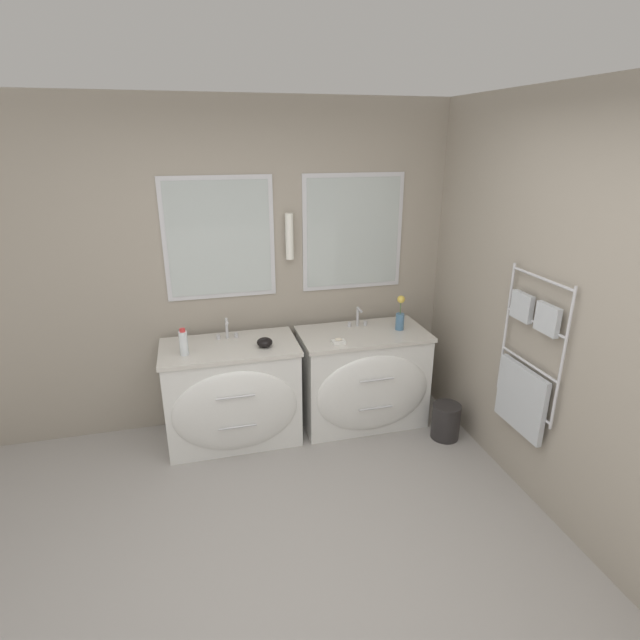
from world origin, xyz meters
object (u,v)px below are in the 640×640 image
at_px(vanity_left, 233,394).
at_px(toiletry_bottle, 184,343).
at_px(flower_vase, 400,316).
at_px(waste_bin, 446,421).
at_px(amenity_bowl, 265,342).
at_px(vanity_right, 363,378).

bearing_deg(vanity_left, toiletry_bottle, -170.10).
distance_m(flower_vase, waste_bin, 0.92).
bearing_deg(toiletry_bottle, vanity_left, 9.90).
distance_m(amenity_bowl, waste_bin, 1.59).
xyz_separation_m(vanity_left, flower_vase, (1.39, 0.02, 0.52)).
xyz_separation_m(toiletry_bottle, flower_vase, (1.72, 0.08, 0.03)).
bearing_deg(vanity_right, waste_bin, -35.28).
bearing_deg(waste_bin, toiletry_bottle, 170.09).
bearing_deg(waste_bin, flower_vase, 121.68).
xyz_separation_m(vanity_left, amenity_bowl, (0.26, -0.06, 0.44)).
xyz_separation_m(vanity_right, amenity_bowl, (-0.82, -0.06, 0.44)).
relative_size(vanity_right, toiletry_bottle, 5.09).
distance_m(amenity_bowl, flower_vase, 1.14).
distance_m(vanity_left, amenity_bowl, 0.51).
bearing_deg(amenity_bowl, waste_bin, -13.95).
bearing_deg(amenity_bowl, vanity_left, 167.50).
bearing_deg(amenity_bowl, vanity_right, 4.01).
height_order(vanity_left, amenity_bowl, amenity_bowl).
bearing_deg(toiletry_bottle, amenity_bowl, -0.03).
bearing_deg(amenity_bowl, flower_vase, 3.95).
xyz_separation_m(vanity_right, flower_vase, (0.31, 0.02, 0.52)).
xyz_separation_m(amenity_bowl, flower_vase, (1.13, 0.08, 0.09)).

